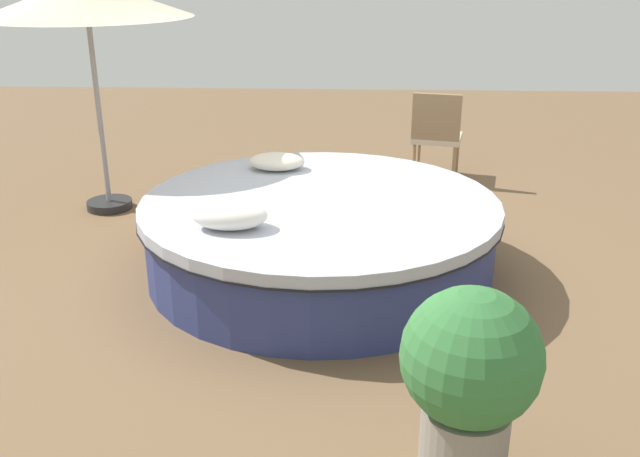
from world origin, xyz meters
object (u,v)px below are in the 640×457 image
Objects in this scene: patio_umbrella at (86,1)px; throw_pillow_1 at (230,215)px; patio_chair at (437,130)px; round_bed at (320,235)px; planter at (470,375)px; throw_pillow_0 at (277,162)px.

throw_pillow_1 is at bearing -51.86° from patio_umbrella.
patio_chair reaches higher than throw_pillow_1.
round_bed is 5.32× the size of throw_pillow_1.
patio_umbrella is (-3.33, -1.12, 1.42)m from patio_chair.
throw_pillow_1 is 0.52× the size of planter.
planter reaches higher than throw_pillow_1.
patio_chair is at bearing 18.58° from patio_umbrella.
throw_pillow_0 is (-0.42, 0.79, 0.36)m from round_bed.
throw_pillow_0 is 0.49× the size of planter.
patio_umbrella is 4.96m from planter.
planter is (-0.38, -4.85, 0.02)m from patio_chair.
patio_chair is at bearing 60.48° from throw_pillow_1.
patio_chair is 3.79m from patio_umbrella.
round_bed is 5.74× the size of throw_pillow_0.
planter is (1.39, -1.73, -0.11)m from throw_pillow_1.
throw_pillow_0 is at bearing 82.90° from throw_pillow_1.
round_bed is at bearing 46.47° from throw_pillow_1.
round_bed is 0.97m from throw_pillow_0.
throw_pillow_0 is 0.22× the size of patio_umbrella.
planter reaches higher than patio_chair.
planter is at bearing -51.35° from throw_pillow_1.
patio_chair is 4.86m from planter.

